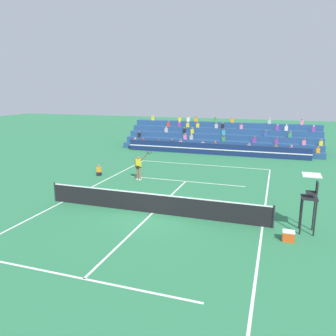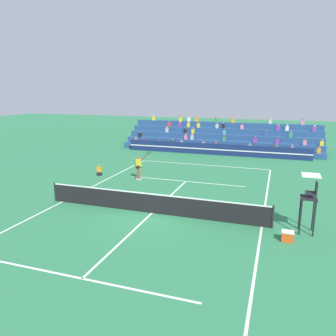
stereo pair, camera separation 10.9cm
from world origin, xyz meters
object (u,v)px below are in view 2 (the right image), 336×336
at_px(equipment_cooler, 288,236).
at_px(tennis_ball, 141,195).
at_px(umpire_chair, 310,196).
at_px(tennis_player, 139,166).
at_px(ball_kid_courtside, 99,171).

bearing_deg(equipment_cooler, tennis_ball, 155.79).
distance_m(umpire_chair, tennis_ball, 9.61).
bearing_deg(tennis_ball, equipment_cooler, -24.21).
relative_size(umpire_chair, tennis_ball, 39.26).
relative_size(tennis_player, tennis_ball, 33.69).
relative_size(tennis_player, equipment_cooler, 4.58).
bearing_deg(ball_kid_courtside, tennis_ball, -34.80).
xyz_separation_m(ball_kid_courtside, tennis_player, (3.31, -0.15, 0.65)).
height_order(umpire_chair, ball_kid_courtside, umpire_chair).
distance_m(tennis_player, equipment_cooler, 12.10).
relative_size(ball_kid_courtside, equipment_cooler, 1.69).
relative_size(ball_kid_courtside, tennis_player, 0.37).
relative_size(tennis_ball, equipment_cooler, 0.14).
bearing_deg(ball_kid_courtside, tennis_player, -2.55).
bearing_deg(ball_kid_courtside, umpire_chair, -22.98).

